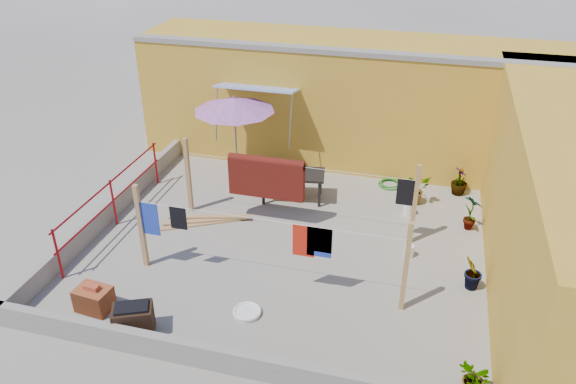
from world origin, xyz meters
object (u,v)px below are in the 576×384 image
object	(u,v)px
brick_stack	(94,299)
brazier	(134,320)
outdoor_table	(292,175)
green_hose	(390,184)
white_basin	(247,312)
plant_back_a	(415,189)
patio_umbrella	(234,105)
water_jug_a	(408,209)
water_jug_b	(409,251)

from	to	relation	value
brick_stack	brazier	size ratio (longest dim) A/B	0.84
brick_stack	brazier	world-z (taller)	brazier
outdoor_table	brick_stack	bearing A→B (deg)	-116.75
brick_stack	green_hose	distance (m)	7.57
white_basin	plant_back_a	world-z (taller)	plant_back_a
brazier	outdoor_table	bearing A→B (deg)	74.66
patio_umbrella	brick_stack	size ratio (longest dim) A/B	3.94
plant_back_a	patio_umbrella	bearing A→B (deg)	-177.54
water_jug_a	green_hose	distance (m)	1.43
brick_stack	brazier	xyz separation A→B (m)	(0.98, -0.37, 0.06)
outdoor_table	water_jug_b	distance (m)	3.36
brazier	white_basin	xyz separation A→B (m)	(1.67, 0.94, -0.24)
white_basin	green_hose	xyz separation A→B (m)	(1.92, 5.46, -0.01)
brick_stack	plant_back_a	distance (m)	7.44
white_basin	water_jug_a	bearing A→B (deg)	59.30
patio_umbrella	water_jug_a	world-z (taller)	patio_umbrella
water_jug_b	green_hose	xyz separation A→B (m)	(-0.70, 2.96, -0.10)
brick_stack	white_basin	size ratio (longest dim) A/B	1.28
water_jug_a	brick_stack	bearing A→B (deg)	-137.31
brick_stack	water_jug_b	xyz separation A→B (m)	(5.26, 3.07, -0.09)
brick_stack	water_jug_a	size ratio (longest dim) A/B	1.77
outdoor_table	green_hose	size ratio (longest dim) A/B	2.78
water_jug_a	patio_umbrella	bearing A→B (deg)	174.31
water_jug_a	white_basin	bearing A→B (deg)	-120.70
patio_umbrella	white_basin	distance (m)	5.32
water_jug_b	green_hose	world-z (taller)	water_jug_b
patio_umbrella	water_jug_a	xyz separation A→B (m)	(4.26, -0.42, -1.92)
brick_stack	water_jug_a	xyz separation A→B (m)	(5.12, 4.72, -0.07)
outdoor_table	green_hose	bearing A→B (deg)	30.76
patio_umbrella	water_jug_b	bearing A→B (deg)	-25.21
patio_umbrella	green_hose	distance (m)	4.33
patio_umbrella	green_hose	world-z (taller)	patio_umbrella
outdoor_table	plant_back_a	size ratio (longest dim) A/B	2.18
white_basin	brazier	bearing A→B (deg)	-150.61
brazier	water_jug_b	distance (m)	5.49
outdoor_table	brick_stack	size ratio (longest dim) A/B	2.48
patio_umbrella	brazier	bearing A→B (deg)	-88.69
white_basin	water_jug_a	size ratio (longest dim) A/B	1.38
outdoor_table	brick_stack	world-z (taller)	outdoor_table
brick_stack	outdoor_table	bearing A→B (deg)	63.25
water_jug_b	plant_back_a	xyz separation A→B (m)	(-0.07, 2.26, 0.23)
patio_umbrella	brick_stack	xyz separation A→B (m)	(-0.86, -5.14, -1.85)
brick_stack	water_jug_b	world-z (taller)	brick_stack
white_basin	brick_stack	bearing A→B (deg)	-167.88
water_jug_b	white_basin	bearing A→B (deg)	-136.22
plant_back_a	green_hose	bearing A→B (deg)	131.85
outdoor_table	plant_back_a	world-z (taller)	plant_back_a
green_hose	plant_back_a	bearing A→B (deg)	-48.15
brick_stack	white_basin	xyz separation A→B (m)	(2.65, 0.57, -0.18)
patio_umbrella	outdoor_table	world-z (taller)	patio_umbrella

